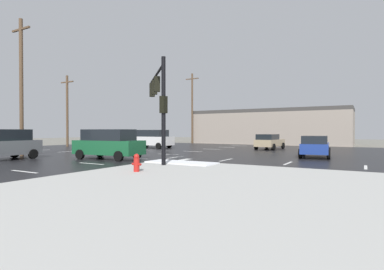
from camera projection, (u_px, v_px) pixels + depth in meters
ground_plane at (153, 156)px, 22.85m from camera, size 120.00×120.00×0.00m
road_asphalt at (153, 156)px, 22.85m from camera, size 44.00×44.00×0.02m
sidewalk_corner at (260, 218)px, 6.46m from camera, size 18.00×18.00×0.14m
snow_strip_curbside at (181, 162)px, 16.88m from camera, size 4.00×1.60×0.06m
lane_markings at (155, 158)px, 21.05m from camera, size 36.15×36.15×0.01m
traffic_signal_mast at (158, 94)px, 17.92m from camera, size 4.50×4.75×5.73m
fire_hydrant at (137, 163)px, 13.32m from camera, size 0.48×0.26×0.79m
strip_building_background at (269, 127)px, 44.63m from camera, size 22.18×8.00×5.02m
sedan_blue at (315, 146)px, 21.80m from camera, size 2.34×4.65×1.58m
suv_green at (109, 143)px, 20.52m from camera, size 4.96×2.50×2.03m
suv_grey at (0, 144)px, 19.71m from camera, size 2.52×4.97×2.03m
sedan_tan at (269, 141)px, 31.24m from camera, size 2.26×4.63×1.58m
suv_white at (152, 138)px, 33.78m from camera, size 4.85×2.20×2.03m
utility_pole_mid at (21, 85)px, 22.96m from camera, size 2.20×0.28×10.51m
utility_pole_far at (67, 109)px, 36.80m from camera, size 2.20×0.28×8.72m
utility_pole_distant at (192, 107)px, 46.04m from camera, size 2.20×0.28×10.72m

